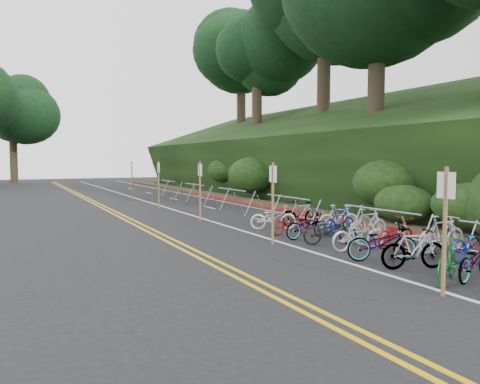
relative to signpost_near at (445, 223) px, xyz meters
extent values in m
plane|color=black|center=(-0.76, 1.11, -1.41)|extent=(120.00, 120.00, 0.00)
cube|color=gold|center=(-2.91, 11.11, -1.40)|extent=(0.12, 80.00, 0.01)
cube|color=gold|center=(-2.61, 11.11, -1.40)|extent=(0.12, 80.00, 0.01)
cube|color=silver|center=(0.24, 11.11, -1.40)|extent=(0.12, 80.00, 0.01)
cube|color=silver|center=(4.44, 11.11, -1.40)|extent=(0.12, 80.00, 0.01)
cube|color=silver|center=(2.34, 5.11, -1.40)|extent=(0.10, 1.60, 0.01)
cube|color=silver|center=(2.34, 11.11, -1.40)|extent=(0.10, 1.60, 0.01)
cube|color=silver|center=(2.34, 17.11, -1.40)|extent=(0.10, 1.60, 0.01)
cube|color=silver|center=(2.34, 23.11, -1.40)|extent=(0.10, 1.60, 0.01)
cube|color=silver|center=(2.34, 29.11, -1.40)|extent=(0.10, 1.60, 0.01)
cube|color=silver|center=(2.34, 35.11, -1.40)|extent=(0.10, 1.60, 0.01)
cube|color=maroon|center=(4.94, 13.11, -1.36)|extent=(0.25, 28.00, 0.10)
cube|color=black|center=(12.74, 23.11, 1.39)|extent=(12.32, 44.00, 9.11)
cube|color=#382819|center=(5.64, 23.11, -1.33)|extent=(1.40, 44.00, 0.16)
ellipsoid|color=#284C19|center=(6.44, 4.11, -0.37)|extent=(2.00, 2.80, 1.60)
ellipsoid|color=#284C19|center=(7.24, 9.11, 0.14)|extent=(2.60, 3.64, 2.08)
ellipsoid|color=#284C19|center=(8.44, 15.11, 0.58)|extent=(2.20, 3.08, 1.76)
ellipsoid|color=#284C19|center=(7.04, 21.11, 0.15)|extent=(3.00, 4.20, 2.40)
ellipsoid|color=#284C19|center=(7.74, 27.11, 0.32)|extent=(2.40, 3.36, 1.92)
ellipsoid|color=#284C19|center=(9.04, 31.11, 1.00)|extent=(2.80, 3.92, 2.24)
ellipsoid|color=#284C19|center=(6.24, 7.11, -0.51)|extent=(1.80, 2.52, 1.44)
ellipsoid|color=#284C19|center=(9.24, 19.11, 1.19)|extent=(3.20, 4.48, 2.56)
cylinder|color=#2D2319|center=(10.24, 13.11, 4.71)|extent=(0.89, 0.89, 7.23)
cylinder|color=#2D2319|center=(12.74, 21.11, 5.89)|extent=(0.94, 0.94, 8.20)
cylinder|color=#2D2319|center=(11.74, 29.11, 4.77)|extent=(0.86, 0.86, 6.75)
ellipsoid|color=black|center=(11.74, 29.11, 10.84)|extent=(9.00, 9.00, 8.55)
cylinder|color=#2D2319|center=(14.24, 37.11, 5.95)|extent=(0.91, 0.91, 7.72)
ellipsoid|color=black|center=(14.24, 37.11, 13.02)|extent=(10.72, 10.72, 10.18)
cylinder|color=#2D2319|center=(-6.76, 51.11, 1.49)|extent=(0.81, 0.81, 5.79)
ellipsoid|color=black|center=(-6.76, 51.11, 6.63)|extent=(7.50, 7.50, 7.13)
cylinder|color=gray|center=(2.54, 1.81, -0.88)|extent=(0.53, 0.04, 1.04)
cylinder|color=gray|center=(3.10, 1.81, -0.88)|extent=(0.53, 0.04, 1.04)
cylinder|color=gray|center=(2.24, 4.11, -0.26)|extent=(0.05, 3.00, 0.05)
cylinder|color=gray|center=(1.96, 2.71, -0.83)|extent=(0.58, 0.04, 1.13)
cylinder|color=gray|center=(2.52, 2.71, -0.83)|extent=(0.58, 0.04, 1.13)
cylinder|color=gray|center=(1.96, 5.51, -0.83)|extent=(0.58, 0.04, 1.13)
cylinder|color=gray|center=(2.52, 5.51, -0.83)|extent=(0.58, 0.04, 1.13)
cylinder|color=gray|center=(2.24, 9.11, -0.26)|extent=(0.05, 3.00, 0.05)
cylinder|color=gray|center=(1.96, 7.71, -0.83)|extent=(0.58, 0.04, 1.13)
cylinder|color=gray|center=(2.52, 7.71, -0.83)|extent=(0.58, 0.04, 1.13)
cylinder|color=gray|center=(1.96, 10.51, -0.83)|extent=(0.58, 0.04, 1.13)
cylinder|color=gray|center=(2.52, 10.51, -0.83)|extent=(0.58, 0.04, 1.13)
cylinder|color=gray|center=(2.24, 14.11, -0.26)|extent=(0.05, 3.00, 0.05)
cylinder|color=gray|center=(1.96, 12.71, -0.83)|extent=(0.58, 0.04, 1.13)
cylinder|color=gray|center=(2.52, 12.71, -0.83)|extent=(0.58, 0.04, 1.13)
cylinder|color=gray|center=(1.96, 15.51, -0.83)|extent=(0.58, 0.04, 1.13)
cylinder|color=gray|center=(2.52, 15.51, -0.83)|extent=(0.58, 0.04, 1.13)
cylinder|color=gray|center=(2.24, 19.11, -0.26)|extent=(0.05, 3.00, 0.05)
cylinder|color=gray|center=(1.96, 17.71, -0.83)|extent=(0.58, 0.04, 1.13)
cylinder|color=gray|center=(2.52, 17.71, -0.83)|extent=(0.58, 0.04, 1.13)
cylinder|color=gray|center=(1.96, 20.51, -0.83)|extent=(0.58, 0.04, 1.13)
cylinder|color=gray|center=(2.52, 20.51, -0.83)|extent=(0.58, 0.04, 1.13)
cylinder|color=gray|center=(2.24, 24.11, -0.26)|extent=(0.05, 3.00, 0.05)
cylinder|color=gray|center=(1.96, 22.71, -0.83)|extent=(0.58, 0.04, 1.13)
cylinder|color=gray|center=(2.52, 22.71, -0.83)|extent=(0.58, 0.04, 1.13)
cylinder|color=gray|center=(1.96, 25.51, -0.83)|extent=(0.58, 0.04, 1.13)
cylinder|color=gray|center=(2.52, 25.51, -0.83)|extent=(0.58, 0.04, 1.13)
cylinder|color=brown|center=(0.00, 0.00, -0.18)|extent=(0.08, 0.08, 2.46)
cube|color=silver|center=(0.00, 0.00, 0.70)|extent=(0.02, 0.40, 0.50)
cylinder|color=brown|center=(-0.16, 6.11, -0.16)|extent=(0.08, 0.08, 2.50)
cube|color=silver|center=(-0.16, 6.11, 0.74)|extent=(0.02, 0.40, 0.50)
cylinder|color=brown|center=(-0.16, 12.11, -0.16)|extent=(0.08, 0.08, 2.50)
cube|color=silver|center=(-0.16, 12.11, 0.74)|extent=(0.02, 0.40, 0.50)
cylinder|color=brown|center=(-0.16, 18.11, -0.16)|extent=(0.08, 0.08, 2.50)
cube|color=silver|center=(-0.16, 18.11, 0.74)|extent=(0.02, 0.40, 0.50)
cylinder|color=brown|center=(-0.16, 24.11, -0.16)|extent=(0.08, 0.08, 2.50)
cube|color=silver|center=(-0.16, 24.11, 0.74)|extent=(0.02, 0.40, 0.50)
imported|color=#144C1E|center=(0.87, 0.64, -0.93)|extent=(1.14, 1.63, 0.96)
imported|color=slate|center=(1.63, 0.56, -0.97)|extent=(1.02, 1.75, 0.87)
imported|color=slate|center=(1.19, 1.84, -0.92)|extent=(0.95, 1.70, 0.98)
imported|color=navy|center=(3.25, 1.80, -0.93)|extent=(0.67, 1.83, 0.95)
imported|color=slate|center=(1.17, 2.87, -0.93)|extent=(1.27, 1.92, 0.95)
imported|color=#9E9EA3|center=(3.42, 2.94, -0.88)|extent=(0.51, 1.76, 1.05)
imported|color=#9E9EA3|center=(1.55, 4.21, -0.94)|extent=(0.73, 1.81, 0.93)
imported|color=maroon|center=(2.85, 4.10, -0.98)|extent=(0.86, 1.72, 0.86)
imported|color=black|center=(1.39, 5.31, -0.97)|extent=(1.10, 1.78, 0.88)
imported|color=#9E9EA3|center=(2.81, 5.23, -0.88)|extent=(0.72, 1.81, 1.06)
imported|color=slate|center=(1.39, 6.51, -0.97)|extent=(0.66, 1.70, 0.88)
imported|color=navy|center=(2.82, 6.65, -0.94)|extent=(0.75, 1.61, 0.93)
imported|color=maroon|center=(1.34, 7.51, -0.99)|extent=(0.73, 1.64, 0.83)
imported|color=beige|center=(3.48, 7.54, -0.94)|extent=(0.77, 1.63, 0.94)
imported|color=beige|center=(1.44, 8.80, -0.96)|extent=(1.17, 1.81, 0.90)
imported|color=slate|center=(2.80, 9.01, -0.91)|extent=(0.57, 1.67, 0.99)
camera|label=1|loc=(-7.32, -6.09, 1.19)|focal=35.00mm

